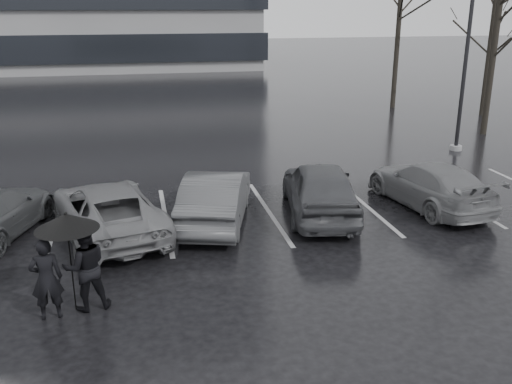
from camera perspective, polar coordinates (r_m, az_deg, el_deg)
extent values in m
plane|color=black|center=(13.25, 1.25, -5.84)|extent=(160.00, 160.00, 0.00)
imported|color=black|center=(15.28, 6.41, 0.37)|extent=(2.47, 4.56, 1.47)
imported|color=#29292B|center=(14.70, -4.04, -0.50)|extent=(2.54, 4.42, 1.38)
imported|color=#4B4B4D|center=(14.37, -14.61, -1.69)|extent=(3.23, 5.06, 1.30)
imported|color=#4B4B4D|center=(16.59, 16.95, 0.73)|extent=(2.35, 4.54, 1.26)
imported|color=black|center=(10.90, -20.23, -8.15)|extent=(0.61, 0.44, 1.56)
imported|color=black|center=(10.97, -16.71, -7.18)|extent=(0.93, 0.79, 1.69)
cylinder|color=black|center=(11.02, -17.95, -7.32)|extent=(0.02, 0.02, 1.65)
cone|color=black|center=(10.66, -18.44, -2.81)|extent=(1.14, 1.14, 0.29)
sphere|color=black|center=(10.61, -18.51, -2.08)|extent=(0.05, 0.05, 0.05)
cylinder|color=gray|center=(23.49, 19.35, 4.20)|extent=(0.46, 0.46, 0.18)
cylinder|color=black|center=(22.91, 20.44, 14.01)|extent=(0.15, 0.15, 8.25)
cube|color=#97979A|center=(15.40, -19.47, -3.37)|extent=(0.12, 5.00, 0.00)
cube|color=#97979A|center=(15.26, -9.01, -2.70)|extent=(0.12, 5.00, 0.00)
cube|color=#97979A|center=(15.63, 1.28, -1.96)|extent=(0.12, 5.00, 0.00)
cube|color=#97979A|center=(16.47, 10.80, -1.21)|extent=(0.12, 5.00, 0.00)
cube|color=#97979A|center=(17.72, 19.19, -0.52)|extent=(0.12, 5.00, 0.00)
cylinder|color=black|center=(26.36, 22.80, 13.91)|extent=(0.26, 0.26, 8.00)
cylinder|color=black|center=(31.09, 22.39, 13.51)|extent=(0.26, 0.26, 7.00)
cylinder|color=black|center=(31.92, 14.06, 15.76)|extent=(0.26, 0.26, 8.50)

